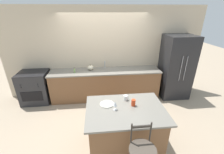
# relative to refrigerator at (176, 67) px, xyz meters

# --- Properties ---
(ground_plane) EXTENTS (18.00, 18.00, 0.00)m
(ground_plane) POSITION_rel_refrigerator_xyz_m (-2.16, -0.31, -0.96)
(ground_plane) COLOR tan
(wall_back) EXTENTS (6.00, 0.07, 2.70)m
(wall_back) POSITION_rel_refrigerator_xyz_m (-2.16, 0.40, 0.39)
(wall_back) COLOR beige
(wall_back) RESTS_ON ground_plane
(back_counter) EXTENTS (3.28, 0.70, 0.91)m
(back_counter) POSITION_rel_refrigerator_xyz_m (-2.16, 0.07, -0.50)
(back_counter) COLOR brown
(back_counter) RESTS_ON ground_plane
(sink_faucet) EXTENTS (0.02, 0.13, 0.22)m
(sink_faucet) POSITION_rel_refrigerator_xyz_m (-2.16, 0.27, 0.09)
(sink_faucet) COLOR #ADAFB5
(sink_faucet) RESTS_ON back_counter
(kitchen_island) EXTENTS (1.43, 1.03, 0.93)m
(kitchen_island) POSITION_rel_refrigerator_xyz_m (-1.92, -1.90, -0.49)
(kitchen_island) COLOR brown
(kitchen_island) RESTS_ON ground_plane
(refrigerator) EXTENTS (0.85, 0.79, 1.92)m
(refrigerator) POSITION_rel_refrigerator_xyz_m (0.00, 0.00, 0.00)
(refrigerator) COLOR #232326
(refrigerator) RESTS_ON ground_plane
(oven_range) EXTENTS (0.80, 0.69, 0.94)m
(oven_range) POSITION_rel_refrigerator_xyz_m (-4.25, 0.04, -0.49)
(oven_range) COLOR #28282B
(oven_range) RESTS_ON ground_plane
(dinner_plate) EXTENTS (0.27, 0.27, 0.02)m
(dinner_plate) POSITION_rel_refrigerator_xyz_m (-2.24, -1.71, -0.02)
(dinner_plate) COLOR beige
(dinner_plate) RESTS_ON kitchen_island
(wine_glass) EXTENTS (0.07, 0.07, 0.17)m
(wine_glass) POSITION_rel_refrigerator_xyz_m (-2.11, -1.90, 0.09)
(wine_glass) COLOR white
(wine_glass) RESTS_ON kitchen_island
(coffee_mug) EXTENTS (0.12, 0.08, 0.10)m
(coffee_mug) POSITION_rel_refrigerator_xyz_m (-1.86, -1.61, 0.02)
(coffee_mug) COLOR white
(coffee_mug) RESTS_ON kitchen_island
(tumbler_cup) EXTENTS (0.08, 0.08, 0.13)m
(tumbler_cup) POSITION_rel_refrigerator_xyz_m (-1.76, -1.81, 0.03)
(tumbler_cup) COLOR red
(tumbler_cup) RESTS_ON kitchen_island
(pumpkin_decoration) EXTENTS (0.18, 0.18, 0.16)m
(pumpkin_decoration) POSITION_rel_refrigerator_xyz_m (-2.60, 0.16, 0.02)
(pumpkin_decoration) COLOR beige
(pumpkin_decoration) RESTS_ON back_counter
(soap_bottle) EXTENTS (0.04, 0.04, 0.15)m
(soap_bottle) POSITION_rel_refrigerator_xyz_m (-3.05, -0.02, 0.02)
(soap_bottle) COLOR #89B260
(soap_bottle) RESTS_ON back_counter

